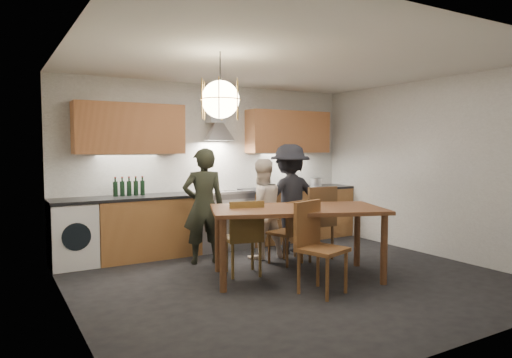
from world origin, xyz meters
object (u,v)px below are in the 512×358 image
person_right (290,199)px  person_mid (261,209)px  mixing_bowl (275,187)px  person_left (204,206)px  wine_bottles (129,186)px  dining_table (297,216)px  chair_back_left (245,233)px  chair_front (316,240)px  stock_pot (316,182)px

person_right → person_mid: bearing=15.7°
person_right → mixing_bowl: bearing=-98.8°
person_left → person_right: 1.39m
person_left → wine_bottles: person_left is taller
mixing_bowl → person_right: bearing=-106.3°
dining_table → person_left: (-0.69, 1.23, 0.03)m
chair_back_left → person_mid: 0.98m
dining_table → wine_bottles: wine_bottles is taller
dining_table → chair_back_left: size_ratio=2.42×
chair_front → stock_pot: size_ratio=4.96×
mixing_bowl → stock_pot: bearing=6.5°
person_left → person_right: person_right is taller
person_left → wine_bottles: size_ratio=3.49×
stock_pot → wine_bottles: (-3.34, 0.05, 0.07)m
chair_back_left → person_left: size_ratio=0.60×
chair_front → dining_table: bearing=58.1°
person_mid → dining_table: bearing=87.5°
chair_back_left → chair_front: chair_front is taller
person_right → mixing_bowl: (0.22, 0.74, 0.11)m
stock_pot → chair_back_left: bearing=-145.6°
mixing_bowl → person_mid: bearing=-133.2°
stock_pot → wine_bottles: bearing=179.1°
chair_front → person_right: 1.92m
chair_back_left → person_left: person_left is taller
dining_table → mixing_bowl: bearing=86.2°
chair_front → mixing_bowl: chair_front is taller
person_mid → person_right: size_ratio=0.87×
chair_back_left → wine_bottles: wine_bottles is taller
mixing_bowl → chair_front: bearing=-113.3°
person_right → dining_table: bearing=66.5°
chair_front → stock_pot: bearing=34.6°
person_mid → person_right: (0.55, 0.08, 0.11)m
person_right → wine_bottles: 2.36m
chair_front → person_mid: bearing=62.6°
person_right → stock_pot: 1.44m
person_left → chair_back_left: bearing=115.2°
dining_table → person_left: bearing=141.2°
person_mid → wine_bottles: size_ratio=3.15×
stock_pot → mixing_bowl: bearing=-173.5°
dining_table → chair_front: 0.60m
wine_bottles → chair_back_left: bearing=-60.2°
person_right → mixing_bowl: person_right is taller
chair_back_left → chair_front: 1.00m
person_left → person_right: size_ratio=0.97×
wine_bottles → chair_front: bearing=-62.8°
dining_table → person_mid: bearing=104.3°
chair_front → person_left: (-0.55, 1.78, 0.22)m
dining_table → person_mid: size_ratio=1.60×
chair_front → person_left: person_left is taller
chair_back_left → stock_pot: bearing=-131.2°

